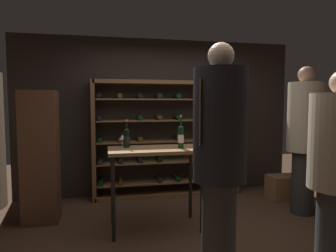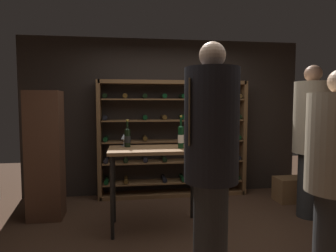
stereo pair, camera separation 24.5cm
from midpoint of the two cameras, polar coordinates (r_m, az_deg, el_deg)
The scene contains 11 objects.
ground_plane at distance 3.67m, azimuth 1.45°, elevation -20.48°, with size 9.59×9.59×0.00m, color #472D1E.
back_wall at distance 5.10m, azimuth -3.17°, elevation 1.70°, with size 4.70×0.10×2.61m, color black.
wine_rack at distance 4.94m, azimuth -1.49°, elevation -2.48°, with size 2.45×0.32×1.91m.
tasting_table at distance 3.65m, azimuth -4.35°, elevation -6.26°, with size 1.13×0.59×1.00m.
person_guest_khaki at distance 4.46m, azimuth 23.26°, elevation -1.29°, with size 0.46×0.46×2.04m.
person_bystander_red_print at distance 2.55m, azimuth 7.16°, elevation -4.92°, with size 0.46×0.46×2.05m.
wine_crate at distance 5.22m, azimuth 19.94°, elevation -10.95°, with size 0.48×0.34×0.38m, color brown.
display_cabinet at distance 4.24m, azimuth -24.80°, elevation -5.40°, with size 0.44×0.36×1.71m, color #4C2D1E.
wine_bottle_gold_foil at distance 3.61m, azimuth 0.58°, elevation -2.00°, with size 0.07×0.07×0.40m.
wine_bottle_green_slim at distance 3.73m, azimuth -9.80°, elevation -2.18°, with size 0.08×0.08×0.34m.
wine_glass_stemmed_center at distance 3.82m, azimuth -10.54°, elevation -2.21°, with size 0.07×0.07×0.15m.
Camera 1 is at (-0.89, -3.22, 1.55)m, focal length 31.83 mm.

